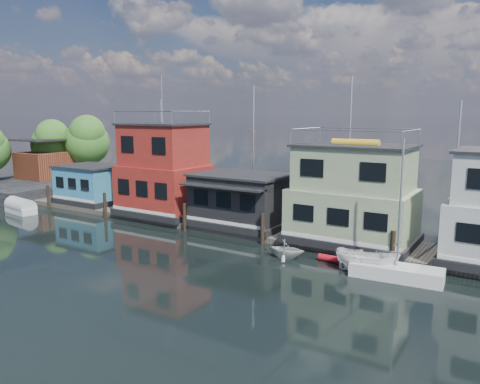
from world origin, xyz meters
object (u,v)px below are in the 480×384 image
Objects in this scene: houseboat_dark at (241,199)px; day_sailer at (396,271)px; houseboat_green at (353,196)px; motorboat at (367,261)px; red_kayak at (342,261)px; tarp_runabout at (21,207)px; dinghy_white at (286,249)px; houseboat_red at (164,171)px; houseboat_blue at (91,184)px.

day_sailer is at bearing -20.20° from houseboat_dark.
motorboat is at bearing -61.85° from houseboat_green.
day_sailer reaches higher than red_kayak.
houseboat_dark is at bearing 61.40° from motorboat.
red_kayak is at bearing 11.89° from tarp_runabout.
red_kayak is at bearing -84.78° from dinghy_white.
houseboat_red is 1.52× the size of day_sailer.
motorboat is 0.47× the size of day_sailer.
tarp_runabout reaches higher than red_kayak.
houseboat_blue is at bearing 179.94° from houseboat_dark.
houseboat_blue is 31.22m from day_sailer.
day_sailer is 33.85m from tarp_runabout.
red_kayak is 0.79× the size of tarp_runabout.
houseboat_green is (17.00, 0.00, -0.55)m from houseboat_red.
red_kayak is at bearing -78.47° from houseboat_green.
day_sailer is 2.02× the size of tarp_runabout.
houseboat_blue is 0.82× the size of day_sailer.
dinghy_white is (-3.43, -0.77, 0.40)m from red_kayak.
dinghy_white is at bearing -166.66° from red_kayak.
houseboat_green reaches higher than motorboat.
houseboat_green is 2.28× the size of motorboat.
tarp_runabout is (-33.84, -0.80, 0.11)m from day_sailer.
houseboat_dark is at bearing -0.06° from houseboat_blue.
day_sailer is (3.45, -0.85, 0.23)m from red_kayak.
houseboat_red is 18.69m from red_kayak.
houseboat_green is 5.31m from red_kayak.
houseboat_red is 3.22× the size of motorboat.
red_kayak is 0.82× the size of motorboat.
houseboat_blue is at bearing 70.62° from tarp_runabout.
houseboat_red is at bearing 70.09° from motorboat.
day_sailer reaches higher than houseboat_green.
motorboat is at bearing -97.45° from dinghy_white.
houseboat_dark is 1.91× the size of tarp_runabout.
houseboat_red is 15.58m from dinghy_white.
houseboat_blue reaches higher than red_kayak.
houseboat_red is 1.41× the size of houseboat_green.
houseboat_red is 3.90× the size of red_kayak.
dinghy_white is (6.40, -4.81, -1.80)m from houseboat_dark.
day_sailer is at bearing -98.13° from dinghy_white.
houseboat_green reaches higher than dinghy_white.
tarp_runabout is at bearing -169.07° from houseboat_green.
houseboat_dark is 3.14× the size of dinghy_white.
houseboat_red is at bearing 179.86° from houseboat_dark.
tarp_runabout is at bearing -118.16° from houseboat_blue.
houseboat_dark reaches higher than dinghy_white.
houseboat_red is 17.01m from houseboat_green.
motorboat is (19.58, -4.83, -3.39)m from houseboat_red.
tarp_runabout is (-26.95, -0.88, -0.06)m from dinghy_white.
houseboat_green is 7.21m from day_sailer.
houseboat_blue is 1.74× the size of motorboat.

